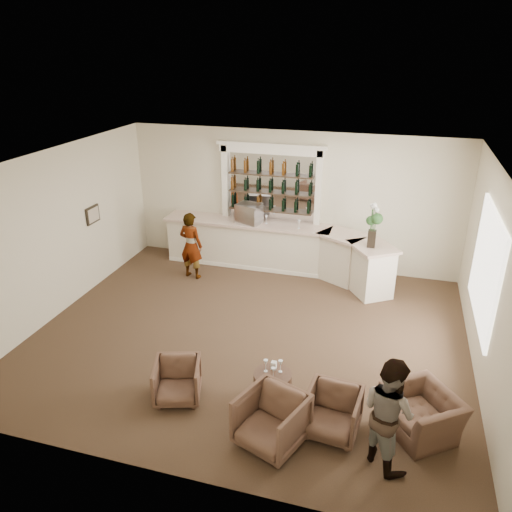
{
  "coord_description": "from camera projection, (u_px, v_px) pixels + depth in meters",
  "views": [
    {
      "loc": [
        2.4,
        -7.8,
        5.17
      ],
      "look_at": [
        -0.13,
        0.9,
        1.25
      ],
      "focal_mm": 35.0,
      "sensor_mm": 36.0,
      "label": 1
    }
  ],
  "objects": [
    {
      "name": "armchair_left",
      "position": [
        177.0,
        381.0,
        7.72
      ],
      "size": [
        0.88,
        0.9,
        0.65
      ],
      "primitive_type": "imported",
      "rotation": [
        0.0,
        0.0,
        0.31
      ],
      "color": "brown",
      "rests_on": "ground"
    },
    {
      "name": "flower_vase",
      "position": [
        373.0,
        222.0,
        10.39
      ],
      "size": [
        0.26,
        0.26,
        0.98
      ],
      "color": "black",
      "rests_on": "bar_counter"
    },
    {
      "name": "wine_glass_bar_left",
      "position": [
        299.0,
        224.0,
        11.59
      ],
      "size": [
        0.07,
        0.07,
        0.21
      ],
      "primitive_type": null,
      "color": "white",
      "rests_on": "bar_counter"
    },
    {
      "name": "wine_glass_tbl_a",
      "position": [
        266.0,
        366.0,
        7.61
      ],
      "size": [
        0.07,
        0.07,
        0.21
      ],
      "primitive_type": null,
      "color": "white",
      "rests_on": "cocktail_table"
    },
    {
      "name": "ground",
      "position": [
        250.0,
        334.0,
        9.54
      ],
      "size": [
        8.0,
        8.0,
        0.0
      ],
      "primitive_type": "plane",
      "color": "#513928",
      "rests_on": "ground"
    },
    {
      "name": "armchair_right",
      "position": [
        333.0,
        413.0,
        7.03
      ],
      "size": [
        0.81,
        0.83,
        0.69
      ],
      "primitive_type": "imported",
      "rotation": [
        0.0,
        0.0,
        -0.1
      ],
      "color": "brown",
      "rests_on": "ground"
    },
    {
      "name": "sommelier",
      "position": [
        191.0,
        245.0,
        11.58
      ],
      "size": [
        0.64,
        0.48,
        1.59
      ],
      "primitive_type": "imported",
      "rotation": [
        0.0,
        0.0,
        2.97
      ],
      "color": "gray",
      "rests_on": "ground"
    },
    {
      "name": "napkin_holder",
      "position": [
        274.0,
        365.0,
        7.7
      ],
      "size": [
        0.08,
        0.08,
        0.12
      ],
      "primitive_type": "cube",
      "color": "white",
      "rests_on": "cocktail_table"
    },
    {
      "name": "cocktail_table",
      "position": [
        273.0,
        387.0,
        7.7
      ],
      "size": [
        0.59,
        0.59,
        0.5
      ],
      "primitive_type": "cylinder",
      "color": "#482E1F",
      "rests_on": "ground"
    },
    {
      "name": "bar_counter",
      "position": [
        279.0,
        248.0,
        12.0
      ],
      "size": [
        5.72,
        1.8,
        1.14
      ],
      "color": "white",
      "rests_on": "ground"
    },
    {
      "name": "wine_glass_tbl_b",
      "position": [
        280.0,
        366.0,
        7.6
      ],
      "size": [
        0.07,
        0.07,
        0.21
      ],
      "primitive_type": null,
      "color": "white",
      "rests_on": "cocktail_table"
    },
    {
      "name": "armchair_center",
      "position": [
        271.0,
        420.0,
        6.83
      ],
      "size": [
        1.08,
        1.09,
        0.78
      ],
      "primitive_type": "imported",
      "rotation": [
        0.0,
        0.0,
        -0.36
      ],
      "color": "brown",
      "rests_on": "ground"
    },
    {
      "name": "back_bar_alcove",
      "position": [
        271.0,
        184.0,
        11.87
      ],
      "size": [
        2.64,
        0.25,
        3.0
      ],
      "color": "white",
      "rests_on": "ground"
    },
    {
      "name": "guest",
      "position": [
        389.0,
        412.0,
        6.38
      ],
      "size": [
        0.97,
        0.98,
        1.6
      ],
      "primitive_type": "imported",
      "rotation": [
        0.0,
        0.0,
        2.33
      ],
      "color": "gray",
      "rests_on": "ground"
    },
    {
      "name": "wine_glass_tbl_c",
      "position": [
        273.0,
        374.0,
        7.43
      ],
      "size": [
        0.07,
        0.07,
        0.21
      ],
      "primitive_type": null,
      "color": "white",
      "rests_on": "cocktail_table"
    },
    {
      "name": "room_shell",
      "position": [
        269.0,
        207.0,
        9.2
      ],
      "size": [
        8.04,
        7.02,
        3.32
      ],
      "color": "beige",
      "rests_on": "ground"
    },
    {
      "name": "armchair_far",
      "position": [
        422.0,
        413.0,
        7.06
      ],
      "size": [
        1.28,
        1.31,
        0.64
      ],
      "primitive_type": "imported",
      "rotation": [
        0.0,
        0.0,
        -0.92
      ],
      "color": "brown",
      "rests_on": "ground"
    },
    {
      "name": "wine_glass_bar_right",
      "position": [
        266.0,
        219.0,
        11.91
      ],
      "size": [
        0.07,
        0.07,
        0.21
      ],
      "primitive_type": null,
      "color": "white",
      "rests_on": "bar_counter"
    },
    {
      "name": "espresso_machine",
      "position": [
        249.0,
        214.0,
        11.89
      ],
      "size": [
        0.63,
        0.56,
        0.48
      ],
      "primitive_type": "cube",
      "rotation": [
        0.0,
        0.0,
        -0.22
      ],
      "color": "#B8B8BD",
      "rests_on": "bar_counter"
    }
  ]
}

